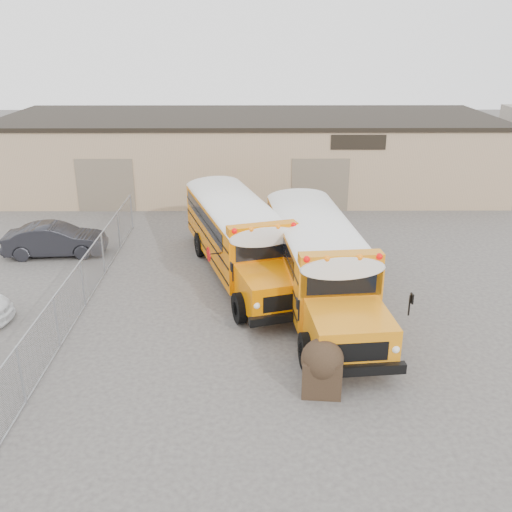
{
  "coord_description": "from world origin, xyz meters",
  "views": [
    {
      "loc": [
        0.25,
        -16.09,
        9.52
      ],
      "look_at": [
        0.36,
        3.95,
        1.6
      ],
      "focal_mm": 40.0,
      "sensor_mm": 36.0,
      "label": 1
    }
  ],
  "objects_px": {
    "school_bus_left": "(206,192)",
    "tarp_bundle": "(322,366)",
    "school_bus_right": "(291,204)",
    "car_dark": "(55,240)"
  },
  "relations": [
    {
      "from": "school_bus_left",
      "to": "tarp_bundle",
      "type": "xyz_separation_m",
      "value": [
        4.36,
        -14.94,
        -0.97
      ]
    },
    {
      "from": "school_bus_right",
      "to": "tarp_bundle",
      "type": "distance_m",
      "value": 12.52
    },
    {
      "from": "school_bus_left",
      "to": "car_dark",
      "type": "bearing_deg",
      "value": -146.61
    },
    {
      "from": "school_bus_left",
      "to": "tarp_bundle",
      "type": "bearing_deg",
      "value": -73.73
    },
    {
      "from": "school_bus_right",
      "to": "car_dark",
      "type": "relative_size",
      "value": 2.49
    },
    {
      "from": "school_bus_right",
      "to": "tarp_bundle",
      "type": "height_order",
      "value": "school_bus_right"
    },
    {
      "from": "school_bus_right",
      "to": "car_dark",
      "type": "bearing_deg",
      "value": -170.32
    },
    {
      "from": "school_bus_left",
      "to": "tarp_bundle",
      "type": "distance_m",
      "value": 15.59
    },
    {
      "from": "school_bus_right",
      "to": "tarp_bundle",
      "type": "bearing_deg",
      "value": -89.4
    },
    {
      "from": "tarp_bundle",
      "to": "car_dark",
      "type": "distance_m",
      "value": 15.22
    }
  ]
}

